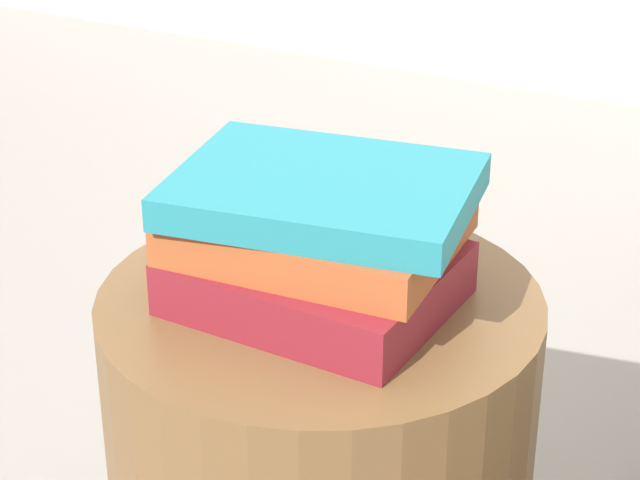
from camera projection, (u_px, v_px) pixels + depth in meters
book_maroon at (316, 278)px, 1.10m from camera, size 0.25×0.20×0.05m
book_rust at (318, 226)px, 1.09m from camera, size 0.25×0.21×0.04m
book_teal at (321, 191)px, 1.08m from camera, size 0.29×0.23×0.03m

